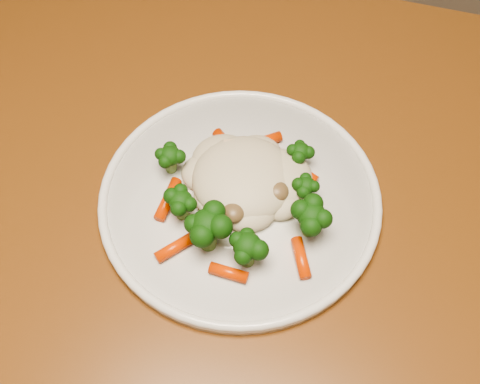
{
  "coord_description": "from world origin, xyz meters",
  "views": [
    {
      "loc": [
        -0.03,
        -0.14,
        1.3
      ],
      "look_at": [
        -0.12,
        0.2,
        0.77
      ],
      "focal_mm": 45.0,
      "sensor_mm": 36.0,
      "label": 1
    }
  ],
  "objects": [
    {
      "name": "plate",
      "position": [
        -0.12,
        0.2,
        0.76
      ],
      "size": [
        0.3,
        0.3,
        0.01
      ],
      "primitive_type": "cylinder",
      "color": "white",
      "rests_on": "dining_table"
    },
    {
      "name": "meal",
      "position": [
        -0.12,
        0.19,
        0.78
      ],
      "size": [
        0.2,
        0.19,
        0.05
      ],
      "color": "beige",
      "rests_on": "plate"
    },
    {
      "name": "dining_table",
      "position": [
        -0.24,
        0.16,
        0.66
      ],
      "size": [
        1.28,
        0.87,
        0.75
      ],
      "rotation": [
        0.0,
        0.0,
        -0.03
      ],
      "color": "brown",
      "rests_on": "ground"
    }
  ]
}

